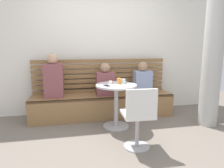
% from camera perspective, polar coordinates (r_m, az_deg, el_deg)
% --- Properties ---
extents(ground, '(8.00, 8.00, 0.00)m').
position_cam_1_polar(ground, '(2.97, 1.32, -16.80)').
color(ground, '#70665B').
extents(back_wall, '(5.20, 0.10, 2.90)m').
position_cam_1_polar(back_wall, '(4.25, -3.67, 11.71)').
color(back_wall, white).
rests_on(back_wall, ground).
extents(concrete_pillar, '(0.32, 0.32, 2.80)m').
position_cam_1_polar(concrete_pillar, '(3.83, 26.62, 9.99)').
color(concrete_pillar, '#B2B2AD').
rests_on(concrete_pillar, ground).
extents(booth_bench, '(2.70, 0.52, 0.44)m').
position_cam_1_polar(booth_bench, '(3.98, -2.56, -6.11)').
color(booth_bench, olive).
rests_on(booth_bench, ground).
extents(booth_backrest, '(2.65, 0.04, 0.67)m').
position_cam_1_polar(booth_backrest, '(4.10, -3.17, 2.34)').
color(booth_backrest, olive).
rests_on(booth_backrest, booth_bench).
extents(cafe_table, '(0.68, 0.68, 0.74)m').
position_cam_1_polar(cafe_table, '(3.42, 1.16, -3.79)').
color(cafe_table, '#ADADB2').
rests_on(cafe_table, ground).
extents(white_chair, '(0.42, 0.42, 0.85)m').
position_cam_1_polar(white_chair, '(2.71, 7.52, -8.94)').
color(white_chair, '#ADADB2').
rests_on(white_chair, ground).
extents(person_adult, '(0.34, 0.22, 0.80)m').
position_cam_1_polar(person_adult, '(3.82, -16.10, 1.63)').
color(person_adult, brown).
rests_on(person_adult, booth_bench).
extents(person_child_left, '(0.34, 0.22, 0.63)m').
position_cam_1_polar(person_child_left, '(4.06, 8.57, 1.26)').
color(person_child_left, '#8C9EC6').
rests_on(person_child_left, booth_bench).
extents(person_child_middle, '(0.34, 0.22, 0.62)m').
position_cam_1_polar(person_child_middle, '(3.85, -1.89, 0.83)').
color(person_child_middle, brown).
rests_on(person_child_middle, booth_bench).
extents(cup_tumbler_orange, '(0.07, 0.07, 0.10)m').
position_cam_1_polar(cup_tumbler_orange, '(3.40, 1.97, 0.81)').
color(cup_tumbler_orange, orange).
rests_on(cup_tumbler_orange, cafe_table).
extents(cup_glass_short, '(0.08, 0.08, 0.08)m').
position_cam_1_polar(cup_glass_short, '(3.46, 3.13, 0.82)').
color(cup_glass_short, silver).
rests_on(cup_glass_short, cafe_table).
extents(cup_espresso_small, '(0.06, 0.06, 0.05)m').
position_cam_1_polar(cup_espresso_small, '(3.40, -0.44, 0.45)').
color(cup_espresso_small, silver).
rests_on(cup_espresso_small, cafe_table).
extents(plate_small, '(0.17, 0.17, 0.01)m').
position_cam_1_polar(plate_small, '(3.24, 1.27, -0.46)').
color(plate_small, white).
rests_on(plate_small, cafe_table).
extents(phone_on_table, '(0.12, 0.16, 0.01)m').
position_cam_1_polar(phone_on_table, '(3.26, -1.45, -0.43)').
color(phone_on_table, black).
rests_on(phone_on_table, cafe_table).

